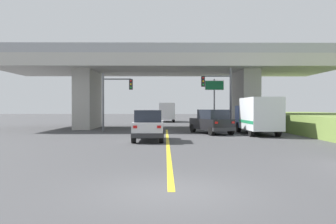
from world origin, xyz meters
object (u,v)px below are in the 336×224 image
object	(u,v)px
suv_crossing	(212,122)
semi_truck_distant	(167,112)
box_truck	(258,115)
traffic_signal_farside	(113,94)
highway_sign	(214,92)
suv_lead	(149,125)
traffic_signal_nearside	(221,92)

from	to	relation	value
suv_crossing	semi_truck_distant	distance (m)	24.25
suv_crossing	box_truck	distance (m)	3.75
traffic_signal_farside	highway_sign	distance (m)	9.80
semi_truck_distant	suv_crossing	bearing A→B (deg)	-81.47
suv_lead	box_truck	world-z (taller)	box_truck
suv_lead	traffic_signal_nearside	distance (m)	10.83
suv_lead	traffic_signal_nearside	world-z (taller)	traffic_signal_nearside
box_truck	suv_lead	bearing A→B (deg)	-150.01
suv_lead	highway_sign	distance (m)	12.60
traffic_signal_nearside	highway_sign	size ratio (longest dim) A/B	1.16
suv_lead	semi_truck_distant	xyz separation A→B (m)	(1.35, 29.76, 0.52)
suv_lead	suv_crossing	xyz separation A→B (m)	(4.95, 5.79, 0.00)
suv_crossing	box_truck	world-z (taller)	box_truck
suv_crossing	semi_truck_distant	world-z (taller)	semi_truck_distant
traffic_signal_farside	traffic_signal_nearside	bearing A→B (deg)	-0.25
suv_crossing	traffic_signal_farside	distance (m)	9.33
semi_truck_distant	suv_lead	bearing A→B (deg)	-92.60
semi_truck_distant	traffic_signal_farside	bearing A→B (deg)	-103.23
box_truck	semi_truck_distant	xyz separation A→B (m)	(-7.21, 24.82, -0.04)
traffic_signal_farside	highway_sign	bearing A→B (deg)	13.29
traffic_signal_farside	box_truck	bearing A→B (deg)	-16.47
suv_crossing	traffic_signal_farside	bearing A→B (deg)	143.19
box_truck	traffic_signal_nearside	distance (m)	4.76
traffic_signal_nearside	semi_truck_distant	bearing A→B (deg)	102.77
box_truck	semi_truck_distant	size ratio (longest dim) A/B	1.02
traffic_signal_nearside	traffic_signal_farside	distance (m)	9.81
box_truck	suv_crossing	bearing A→B (deg)	166.83
highway_sign	suv_crossing	bearing A→B (deg)	-100.72
suv_crossing	semi_truck_distant	size ratio (longest dim) A/B	0.77
traffic_signal_farside	highway_sign	size ratio (longest dim) A/B	1.07
traffic_signal_nearside	semi_truck_distant	distance (m)	21.90
suv_crossing	semi_truck_distant	bearing A→B (deg)	79.54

